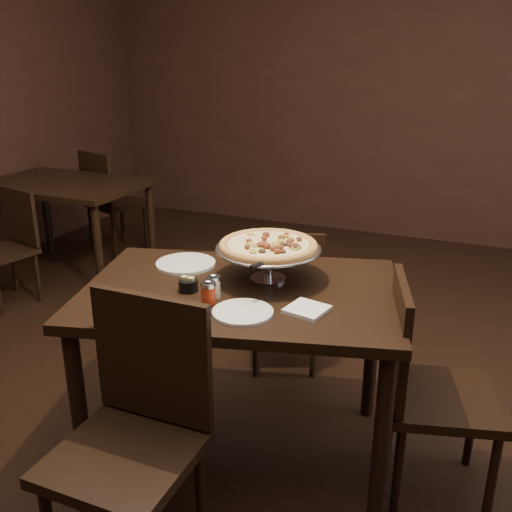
% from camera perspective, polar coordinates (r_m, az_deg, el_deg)
% --- Properties ---
extents(room, '(6.04, 7.04, 2.84)m').
position_cam_1_polar(room, '(2.26, 0.66, 11.17)').
color(room, black).
rests_on(room, ground).
extents(dining_table, '(1.48, 1.17, 0.81)m').
position_cam_1_polar(dining_table, '(2.42, -1.56, -5.60)').
color(dining_table, black).
rests_on(dining_table, ground).
extents(background_table, '(1.23, 0.82, 0.77)m').
position_cam_1_polar(background_table, '(4.78, -18.51, 5.86)').
color(background_table, black).
rests_on(background_table, ground).
extents(pizza_stand, '(0.45, 0.45, 0.19)m').
position_cam_1_polar(pizza_stand, '(2.41, 1.24, 1.01)').
color(pizza_stand, '#B1B0B7').
rests_on(pizza_stand, dining_table).
extents(parmesan_shaker, '(0.06, 0.06, 0.10)m').
position_cam_1_polar(parmesan_shaker, '(2.28, -4.28, -3.02)').
color(parmesan_shaker, '#F1E8BB').
rests_on(parmesan_shaker, dining_table).
extents(pepper_flake_shaker, '(0.06, 0.06, 0.10)m').
position_cam_1_polar(pepper_flake_shaker, '(2.22, -4.80, -3.66)').
color(pepper_flake_shaker, maroon).
rests_on(pepper_flake_shaker, dining_table).
extents(packet_caddy, '(0.08, 0.08, 0.06)m').
position_cam_1_polar(packet_caddy, '(2.35, -6.79, -2.88)').
color(packet_caddy, black).
rests_on(packet_caddy, dining_table).
extents(napkin_stack, '(0.17, 0.17, 0.02)m').
position_cam_1_polar(napkin_stack, '(2.18, 5.12, -5.35)').
color(napkin_stack, white).
rests_on(napkin_stack, dining_table).
extents(plate_left, '(0.27, 0.27, 0.01)m').
position_cam_1_polar(plate_left, '(2.64, -7.05, -0.75)').
color(plate_left, silver).
rests_on(plate_left, dining_table).
extents(plate_near, '(0.23, 0.23, 0.01)m').
position_cam_1_polar(plate_near, '(2.15, -1.33, -5.63)').
color(plate_near, silver).
rests_on(plate_near, dining_table).
extents(serving_spatula, '(0.14, 0.14, 0.02)m').
position_cam_1_polar(serving_spatula, '(2.22, 0.56, -0.83)').
color(serving_spatula, '#B1B0B7').
rests_on(serving_spatula, pizza_stand).
extents(chair_far, '(0.52, 0.52, 0.85)m').
position_cam_1_polar(chair_far, '(3.18, 2.87, -3.83)').
color(chair_far, black).
rests_on(chair_far, ground).
extents(chair_near, '(0.45, 0.45, 0.97)m').
position_cam_1_polar(chair_near, '(2.07, -11.97, -16.46)').
color(chair_near, black).
rests_on(chair_near, ground).
extents(chair_side, '(0.53, 0.53, 0.92)m').
position_cam_1_polar(chair_side, '(2.40, 16.63, -12.09)').
color(chair_side, black).
rests_on(chair_side, ground).
extents(bg_chair_far, '(0.54, 0.54, 0.92)m').
position_cam_1_polar(bg_chair_far, '(5.26, -14.47, 5.63)').
color(bg_chair_far, black).
rests_on(bg_chair_far, ground).
extents(bg_chair_near, '(0.46, 0.46, 0.82)m').
position_cam_1_polar(bg_chair_near, '(4.44, -23.43, 1.23)').
color(bg_chair_near, black).
rests_on(bg_chair_near, ground).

